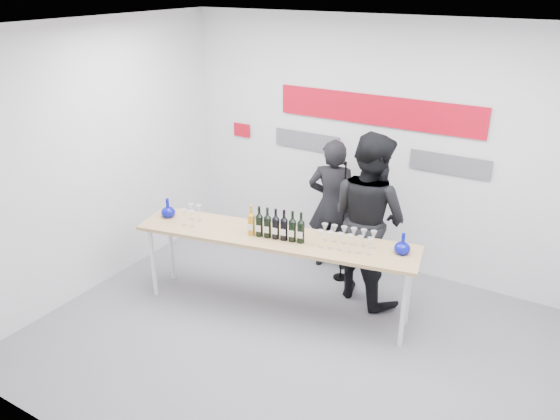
{
  "coord_description": "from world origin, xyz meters",
  "views": [
    {
      "loc": [
        2.23,
        -3.94,
        3.41
      ],
      "look_at": [
        -0.42,
        0.5,
        1.15
      ],
      "focal_mm": 35.0,
      "sensor_mm": 36.0,
      "label": 1
    }
  ],
  "objects_px": {
    "tasting_table": "(275,242)",
    "mic_stand": "(342,245)",
    "presenter_left": "(332,205)",
    "presenter_right": "(369,218)"
  },
  "relations": [
    {
      "from": "tasting_table",
      "to": "mic_stand",
      "type": "xyz_separation_m",
      "value": [
        0.34,
        0.96,
        -0.37
      ]
    },
    {
      "from": "presenter_left",
      "to": "tasting_table",
      "type": "bearing_deg",
      "value": 70.78
    },
    {
      "from": "presenter_left",
      "to": "mic_stand",
      "type": "xyz_separation_m",
      "value": [
        0.26,
        -0.24,
        -0.36
      ]
    },
    {
      "from": "tasting_table",
      "to": "presenter_left",
      "type": "bearing_deg",
      "value": 75.03
    },
    {
      "from": "tasting_table",
      "to": "presenter_right",
      "type": "distance_m",
      "value": 1.06
    },
    {
      "from": "presenter_left",
      "to": "presenter_right",
      "type": "relative_size",
      "value": 0.85
    },
    {
      "from": "presenter_left",
      "to": "presenter_right",
      "type": "distance_m",
      "value": 0.79
    },
    {
      "from": "presenter_left",
      "to": "mic_stand",
      "type": "bearing_deg",
      "value": 121.47
    },
    {
      "from": "presenter_left",
      "to": "mic_stand",
      "type": "height_order",
      "value": "presenter_left"
    },
    {
      "from": "tasting_table",
      "to": "presenter_left",
      "type": "distance_m",
      "value": 1.2
    }
  ]
}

